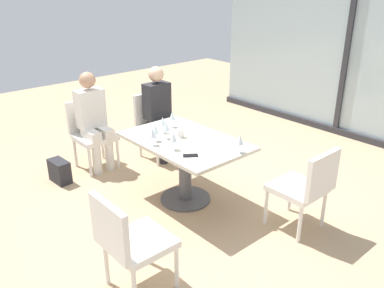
# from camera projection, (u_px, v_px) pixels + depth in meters

# --- Properties ---
(ground_plane) EXTENTS (12.00, 12.00, 0.00)m
(ground_plane) POSITION_uv_depth(u_px,v_px,m) (185.00, 199.00, 4.56)
(ground_plane) COLOR tan
(window_wall_backdrop) EXTENTS (4.77, 0.10, 2.70)m
(window_wall_backdrop) POSITION_uv_depth(u_px,v_px,m) (347.00, 57.00, 6.04)
(window_wall_backdrop) COLOR #A3B7BC
(window_wall_backdrop) RESTS_ON ground_plane
(dining_table_main) EXTENTS (1.35, 0.88, 0.73)m
(dining_table_main) POSITION_uv_depth(u_px,v_px,m) (185.00, 155.00, 4.34)
(dining_table_main) COLOR #BCB29E
(dining_table_main) RESTS_ON ground_plane
(chair_side_end) EXTENTS (0.50, 0.46, 0.87)m
(chair_side_end) POSITION_uv_depth(u_px,v_px,m) (91.00, 130.00, 5.21)
(chair_side_end) COLOR silver
(chair_side_end) RESTS_ON ground_plane
(chair_far_left) EXTENTS (0.50, 0.46, 0.87)m
(chair_far_left) POSITION_uv_depth(u_px,v_px,m) (155.00, 122.00, 5.50)
(chair_far_left) COLOR silver
(chair_far_left) RESTS_ON ground_plane
(chair_front_right) EXTENTS (0.46, 0.50, 0.87)m
(chair_front_right) POSITION_uv_depth(u_px,v_px,m) (129.00, 239.00, 3.04)
(chair_front_right) COLOR silver
(chair_front_right) RESTS_ON ground_plane
(chair_far_right) EXTENTS (0.50, 0.46, 0.87)m
(chair_far_right) POSITION_uv_depth(u_px,v_px,m) (307.00, 185.00, 3.83)
(chair_far_right) COLOR silver
(chair_far_right) RESTS_ON ground_plane
(person_side_end) EXTENTS (0.39, 0.34, 1.26)m
(person_side_end) POSITION_uv_depth(u_px,v_px,m) (93.00, 117.00, 5.05)
(person_side_end) COLOR silver
(person_side_end) RESTS_ON ground_plane
(person_far_left) EXTENTS (0.39, 0.34, 1.26)m
(person_far_left) POSITION_uv_depth(u_px,v_px,m) (160.00, 109.00, 5.35)
(person_far_left) COLOR #28282D
(person_far_left) RESTS_ON ground_plane
(wine_glass_0) EXTENTS (0.07, 0.07, 0.18)m
(wine_glass_0) POSITION_uv_depth(u_px,v_px,m) (163.00, 121.00, 4.41)
(wine_glass_0) COLOR silver
(wine_glass_0) RESTS_ON dining_table_main
(wine_glass_1) EXTENTS (0.07, 0.07, 0.18)m
(wine_glass_1) POSITION_uv_depth(u_px,v_px,m) (240.00, 140.00, 3.91)
(wine_glass_1) COLOR silver
(wine_glass_1) RESTS_ON dining_table_main
(wine_glass_2) EXTENTS (0.07, 0.07, 0.18)m
(wine_glass_2) POSITION_uv_depth(u_px,v_px,m) (172.00, 116.00, 4.58)
(wine_glass_2) COLOR silver
(wine_glass_2) RESTS_ON dining_table_main
(wine_glass_3) EXTENTS (0.07, 0.07, 0.18)m
(wine_glass_3) POSITION_uv_depth(u_px,v_px,m) (166.00, 127.00, 4.25)
(wine_glass_3) COLOR silver
(wine_glass_3) RESTS_ON dining_table_main
(wine_glass_4) EXTENTS (0.07, 0.07, 0.18)m
(wine_glass_4) POSITION_uv_depth(u_px,v_px,m) (155.00, 129.00, 4.18)
(wine_glass_4) COLOR silver
(wine_glass_4) RESTS_ON dining_table_main
(wine_glass_5) EXTENTS (0.07, 0.07, 0.18)m
(wine_glass_5) POSITION_uv_depth(u_px,v_px,m) (153.00, 133.00, 4.08)
(wine_glass_5) COLOR silver
(wine_glass_5) RESTS_ON dining_table_main
(wine_glass_6) EXTENTS (0.07, 0.07, 0.18)m
(wine_glass_6) POSITION_uv_depth(u_px,v_px,m) (173.00, 137.00, 3.98)
(wine_glass_6) COLOR silver
(wine_glass_6) RESTS_ON dining_table_main
(coffee_cup) EXTENTS (0.08, 0.08, 0.09)m
(coffee_cup) POSITION_uv_depth(u_px,v_px,m) (181.00, 133.00, 4.32)
(coffee_cup) COLOR white
(coffee_cup) RESTS_ON dining_table_main
(cell_phone_on_table) EXTENTS (0.14, 0.16, 0.01)m
(cell_phone_on_table) POSITION_uv_depth(u_px,v_px,m) (190.00, 155.00, 3.88)
(cell_phone_on_table) COLOR black
(cell_phone_on_table) RESTS_ON dining_table_main
(handbag_0) EXTENTS (0.31, 0.18, 0.28)m
(handbag_0) POSITION_uv_depth(u_px,v_px,m) (60.00, 171.00, 4.90)
(handbag_0) COLOR #232328
(handbag_0) RESTS_ON ground_plane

